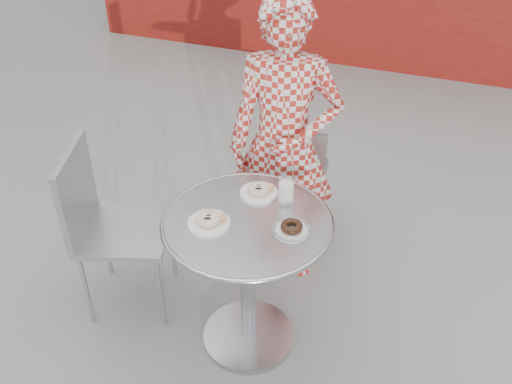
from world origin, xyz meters
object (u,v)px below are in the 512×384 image
(bistro_table, at_px, (248,253))
(plate_far, at_px, (259,191))
(seated_person, at_px, (284,146))
(chair_left, at_px, (128,258))
(plate_checker, at_px, (292,229))
(chair_far, at_px, (294,196))
(milk_cup, at_px, (286,191))
(plate_near, at_px, (209,220))

(bistro_table, xyz_separation_m, plate_far, (-0.02, 0.20, 0.20))
(seated_person, bearing_deg, bistro_table, -97.11)
(chair_left, xyz_separation_m, plate_checker, (0.90, -0.06, 0.49))
(plate_far, height_order, plate_checker, plate_far)
(chair_far, height_order, seated_person, seated_person)
(seated_person, bearing_deg, chair_far, 85.01)
(chair_far, height_order, plate_checker, plate_checker)
(chair_far, relative_size, chair_left, 0.85)
(plate_far, bearing_deg, milk_cup, -6.26)
(chair_far, relative_size, plate_far, 4.51)
(chair_left, relative_size, plate_checker, 5.62)
(plate_checker, distance_m, milk_cup, 0.22)
(chair_left, relative_size, seated_person, 0.58)
(plate_near, relative_size, plate_checker, 1.12)
(seated_person, bearing_deg, plate_far, -98.29)
(seated_person, height_order, plate_near, seated_person)
(chair_far, distance_m, plate_far, 0.91)
(plate_far, bearing_deg, bistro_table, -84.95)
(seated_person, relative_size, plate_near, 8.63)
(chair_far, distance_m, plate_near, 1.15)
(plate_far, distance_m, plate_near, 0.31)
(plate_near, distance_m, plate_checker, 0.35)
(plate_near, bearing_deg, milk_cup, 46.25)
(chair_far, distance_m, chair_left, 1.09)
(bistro_table, xyz_separation_m, plate_checker, (0.20, -0.01, 0.20))
(chair_left, xyz_separation_m, seated_person, (0.67, 0.55, 0.51))
(chair_left, bearing_deg, seated_person, -68.10)
(bistro_table, distance_m, plate_far, 0.29)
(chair_far, relative_size, milk_cup, 6.66)
(plate_near, relative_size, milk_cup, 1.55)
(chair_far, bearing_deg, seated_person, 85.78)
(plate_far, xyz_separation_m, plate_near, (-0.12, -0.28, 0.00))
(bistro_table, distance_m, plate_checker, 0.28)
(plate_checker, bearing_deg, plate_far, 136.54)
(milk_cup, bearing_deg, chair_left, -170.54)
(seated_person, height_order, milk_cup, seated_person)
(chair_left, distance_m, plate_far, 0.86)
(plate_near, height_order, milk_cup, milk_cup)
(plate_far, bearing_deg, plate_near, -113.79)
(chair_far, distance_m, seated_person, 0.64)
(seated_person, distance_m, milk_cup, 0.44)
(plate_far, xyz_separation_m, milk_cup, (0.13, -0.01, 0.04))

